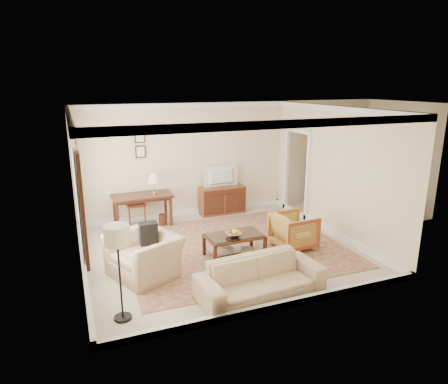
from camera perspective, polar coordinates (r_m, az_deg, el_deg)
room_shell at (r=7.80m, az=-0.56°, el=8.71°), size 5.51×5.01×2.91m
annex_bedroom at (r=11.50m, az=18.65°, el=-0.77°), size 3.00×2.70×2.90m
window_front at (r=6.78m, az=-20.09°, el=-1.20°), size 0.12×1.56×1.80m
window_rear at (r=8.33m, az=-20.50°, el=1.73°), size 0.12×1.56×1.80m
doorway at (r=10.57m, az=10.33°, el=2.53°), size 0.10×1.12×2.25m
rug at (r=8.56m, az=1.29°, el=-7.81°), size 4.54×3.91×0.01m
writing_desk at (r=9.78m, az=-11.64°, el=-1.02°), size 1.42×0.71×0.78m
desk_chair at (r=10.14m, az=-12.56°, el=-1.34°), size 0.48×0.48×1.05m
desk_lamp at (r=9.75m, az=-9.94°, el=1.19°), size 0.32×0.32×0.50m
framed_prints at (r=9.94m, az=-11.90°, el=6.73°), size 0.25×0.04×0.68m
sideboard at (r=10.60m, az=-0.31°, el=-1.12°), size 1.20×0.46×0.74m
tv at (r=10.38m, az=-0.27°, el=3.16°), size 0.89×0.51×0.12m
coffee_table at (r=7.97m, az=1.49°, el=-6.81°), size 1.15×0.69×0.48m
fruit_bowl at (r=7.83m, az=1.35°, el=-5.96°), size 0.42×0.42×0.10m
book_a at (r=7.98m, az=-0.24°, el=-8.19°), size 0.27×0.15×0.38m
book_b at (r=8.00m, az=2.47°, el=-8.17°), size 0.27×0.14×0.38m
striped_armchair at (r=8.52m, az=9.93°, el=-5.23°), size 0.79×0.84×0.82m
club_armchair at (r=7.33m, az=-11.36°, el=-7.92°), size 1.17×1.38×1.03m
backpack at (r=7.36m, az=-10.77°, el=-5.68°), size 0.38×0.38×0.40m
sofa at (r=6.62m, az=5.25°, el=-11.30°), size 2.13×0.76×0.82m
floor_lamp at (r=5.82m, az=-15.00°, el=-6.94°), size 0.36×0.36×1.46m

